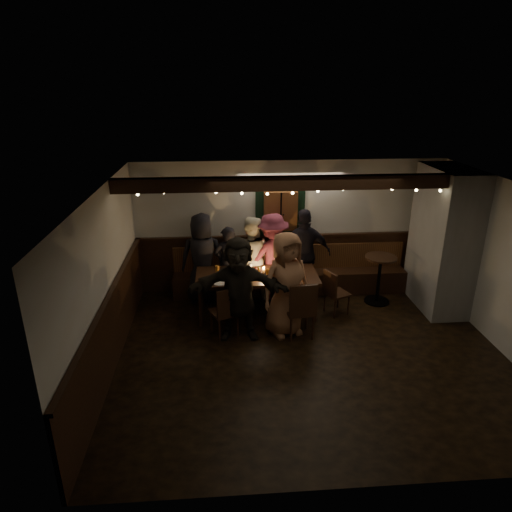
{
  "coord_description": "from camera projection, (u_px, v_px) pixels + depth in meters",
  "views": [
    {
      "loc": [
        -1.31,
        -5.99,
        4.0
      ],
      "look_at": [
        -0.73,
        1.6,
        1.05
      ],
      "focal_mm": 32.0,
      "sensor_mm": 36.0,
      "label": 1
    }
  ],
  "objects": [
    {
      "name": "dining_table",
      "position": [
        257.0,
        278.0,
        8.1
      ],
      "size": [
        2.16,
        0.92,
        0.93
      ],
      "color": "black",
      "rests_on": "ground"
    },
    {
      "name": "chair_end",
      "position": [
        334.0,
        290.0,
        8.18
      ],
      "size": [
        0.5,
        0.5,
        0.84
      ],
      "color": "black",
      "rests_on": "ground"
    },
    {
      "name": "person_e",
      "position": [
        304.0,
        254.0,
        8.72
      ],
      "size": [
        1.05,
        0.47,
        1.77
      ],
      "primitive_type": "imported",
      "rotation": [
        0.0,
        0.0,
        3.18
      ],
      "color": "black",
      "rests_on": "ground"
    },
    {
      "name": "chair_near_right",
      "position": [
        301.0,
        307.0,
        7.36
      ],
      "size": [
        0.5,
        0.5,
        1.0
      ],
      "color": "black",
      "rests_on": "ground"
    },
    {
      "name": "chair_near_left",
      "position": [
        226.0,
        309.0,
        7.42
      ],
      "size": [
        0.54,
        0.54,
        0.91
      ],
      "color": "black",
      "rests_on": "ground"
    },
    {
      "name": "room",
      "position": [
        357.0,
        256.0,
        8.12
      ],
      "size": [
        6.02,
        5.01,
        2.62
      ],
      "color": "black",
      "rests_on": "ground"
    },
    {
      "name": "person_a",
      "position": [
        203.0,
        258.0,
        8.61
      ],
      "size": [
        0.85,
        0.56,
        1.72
      ],
      "primitive_type": "imported",
      "rotation": [
        0.0,
        0.0,
        3.13
      ],
      "color": "black",
      "rests_on": "ground"
    },
    {
      "name": "person_d",
      "position": [
        272.0,
        257.0,
        8.69
      ],
      "size": [
        1.23,
        0.92,
        1.69
      ],
      "primitive_type": "imported",
      "rotation": [
        0.0,
        0.0,
        3.44
      ],
      "color": "maroon",
      "rests_on": "ground"
    },
    {
      "name": "person_f",
      "position": [
        238.0,
        289.0,
        7.31
      ],
      "size": [
        1.64,
        0.61,
        1.74
      ],
      "primitive_type": "imported",
      "rotation": [
        0.0,
        0.0,
        -0.06
      ],
      "color": "black",
      "rests_on": "ground"
    },
    {
      "name": "high_top",
      "position": [
        379.0,
        273.0,
        8.58
      ],
      "size": [
        0.59,
        0.59,
        0.93
      ],
      "color": "black",
      "rests_on": "ground"
    },
    {
      "name": "person_c",
      "position": [
        251.0,
        258.0,
        8.7
      ],
      "size": [
        0.86,
        0.7,
        1.64
      ],
      "primitive_type": "imported",
      "rotation": [
        0.0,
        0.0,
        3.03
      ],
      "color": "beige",
      "rests_on": "ground"
    },
    {
      "name": "person_b",
      "position": [
        228.0,
        264.0,
        8.64
      ],
      "size": [
        0.57,
        0.39,
        1.48
      ],
      "primitive_type": "imported",
      "rotation": [
        0.0,
        0.0,
        3.22
      ],
      "color": "black",
      "rests_on": "ground"
    },
    {
      "name": "person_g",
      "position": [
        286.0,
        284.0,
        7.42
      ],
      "size": [
        1.02,
        0.85,
        1.78
      ],
      "primitive_type": "imported",
      "rotation": [
        0.0,
        0.0,
        0.39
      ],
      "color": "#9C6646",
      "rests_on": "ground"
    }
  ]
}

